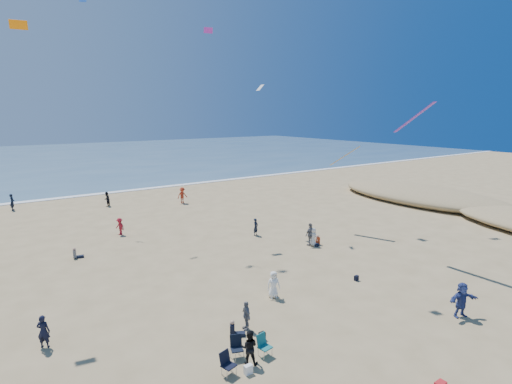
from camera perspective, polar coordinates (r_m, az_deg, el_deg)
ground at (r=17.94m, az=10.53°, el=-25.26°), size 220.00×220.00×0.00m
ocean at (r=105.95m, az=-29.26°, el=4.00°), size 220.00×100.00×0.06m
surf_line at (r=56.89m, az=-23.75°, el=-0.51°), size 220.00×1.20×0.08m
standing_flyers at (r=29.77m, az=-6.02°, el=-8.00°), size 29.00×52.82×1.93m
seated_group at (r=23.11m, az=8.52°, el=-15.10°), size 17.99×29.38×0.84m
chair_cluster at (r=18.49m, az=-1.73°, el=-21.94°), size 2.71×1.56×1.00m
white_tote at (r=18.05m, az=-1.11°, el=-24.02°), size 0.35×0.20×0.40m
black_backpack at (r=20.18m, az=0.88°, el=-19.89°), size 0.30×0.22×0.38m
navy_bag at (r=27.10m, az=14.15°, el=-11.83°), size 0.28×0.18×0.34m
kites_aloft at (r=30.79m, az=4.65°, el=20.10°), size 47.88×41.49×29.34m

